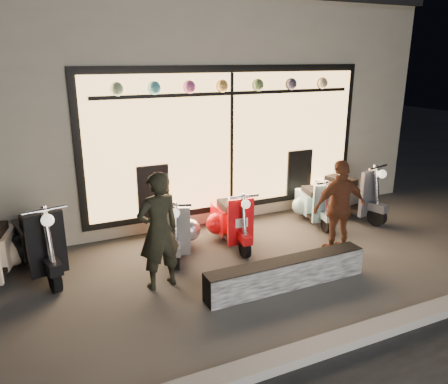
# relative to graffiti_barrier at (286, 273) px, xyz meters

# --- Properties ---
(ground) EXTENTS (40.00, 40.00, 0.00)m
(ground) POSITION_rel_graffiti_barrier_xyz_m (-0.40, 0.65, -0.20)
(ground) COLOR #383533
(ground) RESTS_ON ground
(kerb) EXTENTS (40.00, 0.25, 0.12)m
(kerb) POSITION_rel_graffiti_barrier_xyz_m (-0.40, -1.35, -0.14)
(kerb) COLOR slate
(kerb) RESTS_ON ground
(shop_building) EXTENTS (10.20, 6.23, 4.20)m
(shop_building) POSITION_rel_graffiti_barrier_xyz_m (-0.40, 5.63, 1.90)
(shop_building) COLOR beige
(shop_building) RESTS_ON ground
(graffiti_barrier) EXTENTS (2.36, 0.28, 0.40)m
(graffiti_barrier) POSITION_rel_graffiti_barrier_xyz_m (0.00, 0.00, 0.00)
(graffiti_barrier) COLOR black
(graffiti_barrier) RESTS_ON ground
(scooter_silver) EXTENTS (0.74, 1.31, 0.95)m
(scooter_silver) POSITION_rel_graffiti_barrier_xyz_m (-0.95, 1.76, 0.18)
(scooter_silver) COLOR black
(scooter_silver) RESTS_ON ground
(scooter_red) EXTENTS (0.50, 1.34, 0.95)m
(scooter_red) POSITION_rel_graffiti_barrier_xyz_m (-0.03, 1.74, 0.18)
(scooter_red) COLOR black
(scooter_red) RESTS_ON ground
(scooter_black) EXTENTS (0.68, 1.56, 1.11)m
(scooter_black) POSITION_rel_graffiti_barrier_xyz_m (-3.03, 1.96, 0.24)
(scooter_black) COLOR black
(scooter_black) RESTS_ON ground
(scooter_blue) EXTENTS (0.55, 1.24, 0.88)m
(scooter_blue) POSITION_rel_graffiti_barrier_xyz_m (1.82, 1.97, 0.15)
(scooter_blue) COLOR black
(scooter_blue) RESTS_ON ground
(scooter_grey) EXTENTS (0.74, 1.51, 1.08)m
(scooter_grey) POSITION_rel_graffiti_barrier_xyz_m (2.54, 1.98, 0.23)
(scooter_grey) COLOR black
(scooter_grey) RESTS_ON ground
(man) EXTENTS (0.65, 0.48, 1.62)m
(man) POSITION_rel_graffiti_barrier_xyz_m (-1.55, 0.73, 0.61)
(man) COLOR black
(man) RESTS_ON ground
(woman) EXTENTS (0.93, 0.48, 1.51)m
(woman) POSITION_rel_graffiti_barrier_xyz_m (1.35, 0.62, 0.56)
(woman) COLOR brown
(woman) RESTS_ON ground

